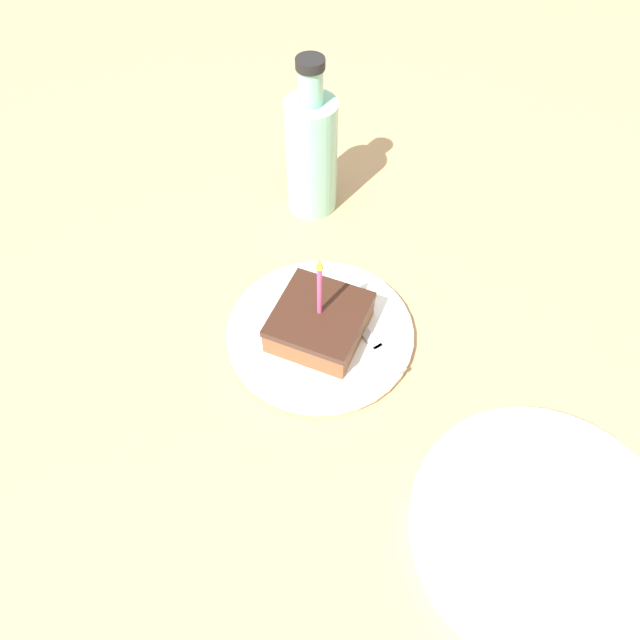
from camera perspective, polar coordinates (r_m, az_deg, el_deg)
The scene contains 6 objects.
ground_plane at distance 0.77m, azimuth 0.91°, elevation -4.60°, with size 2.40×2.40×0.04m.
plate at distance 0.76m, azimuth 0.00°, elevation -1.20°, with size 0.23×0.23×0.01m.
cake_slice at distance 0.74m, azimuth -0.04°, elevation -0.17°, with size 0.10×0.11×0.13m.
fork at distance 0.75m, azimuth 3.92°, elevation -1.19°, with size 0.15×0.11×0.00m.
bottle at distance 0.87m, azimuth -0.79°, elevation 15.06°, with size 0.07×0.07×0.23m.
side_plate at distance 0.69m, azimuth 19.91°, elevation -17.60°, with size 0.27×0.27×0.01m.
Camera 1 is at (0.15, -0.38, 0.63)m, focal length 35.00 mm.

